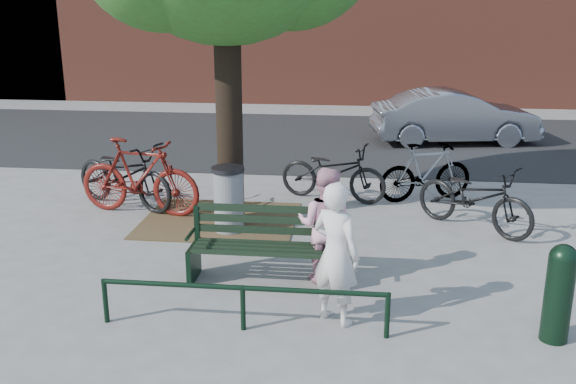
# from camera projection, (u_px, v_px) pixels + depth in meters

# --- Properties ---
(ground) EXTENTS (90.00, 90.00, 0.00)m
(ground) POSITION_uv_depth(u_px,v_px,m) (261.00, 282.00, 7.93)
(ground) COLOR gray
(ground) RESTS_ON ground
(dirt_pit) EXTENTS (2.40, 2.00, 0.02)m
(dirt_pit) POSITION_uv_depth(u_px,v_px,m) (220.00, 220.00, 10.13)
(dirt_pit) COLOR brown
(dirt_pit) RESTS_ON ground
(road) EXTENTS (40.00, 7.00, 0.01)m
(road) POSITION_uv_depth(u_px,v_px,m) (313.00, 139.00, 16.02)
(road) COLOR black
(road) RESTS_ON ground
(park_bench) EXTENTS (1.74, 0.54, 0.97)m
(park_bench) POSITION_uv_depth(u_px,v_px,m) (261.00, 244.00, 7.87)
(park_bench) COLOR black
(park_bench) RESTS_ON ground
(guard_railing) EXTENTS (3.06, 0.06, 0.51)m
(guard_railing) POSITION_uv_depth(u_px,v_px,m) (243.00, 295.00, 6.68)
(guard_railing) COLOR black
(guard_railing) RESTS_ON ground
(person_left) EXTENTS (0.68, 0.63, 1.57)m
(person_left) POSITION_uv_depth(u_px,v_px,m) (336.00, 254.00, 6.75)
(person_left) COLOR silver
(person_left) RESTS_ON ground
(person_right) EXTENTS (0.80, 0.68, 1.45)m
(person_right) POSITION_uv_depth(u_px,v_px,m) (325.00, 225.00, 7.79)
(person_right) COLOR #D08FA2
(person_right) RESTS_ON ground
(bollard) EXTENTS (0.28, 0.28, 1.05)m
(bollard) POSITION_uv_depth(u_px,v_px,m) (559.00, 290.00, 6.43)
(bollard) COLOR black
(bollard) RESTS_ON ground
(litter_bin) EXTENTS (0.49, 0.49, 1.00)m
(litter_bin) POSITION_uv_depth(u_px,v_px,m) (229.00, 199.00, 9.53)
(litter_bin) COLOR gray
(litter_bin) RESTS_ON ground
(bicycle_a) EXTENTS (2.23, 1.60, 1.11)m
(bicycle_a) POSITION_uv_depth(u_px,v_px,m) (124.00, 174.00, 10.69)
(bicycle_a) COLOR black
(bicycle_a) RESTS_ON ground
(bicycle_b) EXTENTS (2.15, 0.91, 1.25)m
(bicycle_b) POSITION_uv_depth(u_px,v_px,m) (139.00, 177.00, 10.30)
(bicycle_b) COLOR #54110C
(bicycle_b) RESTS_ON ground
(bicycle_c) EXTENTS (2.01, 1.18, 1.00)m
(bicycle_c) POSITION_uv_depth(u_px,v_px,m) (333.00, 172.00, 11.07)
(bicycle_c) COLOR black
(bicycle_c) RESTS_ON ground
(bicycle_d) EXTENTS (1.76, 1.07, 1.02)m
(bicycle_d) POSITION_uv_depth(u_px,v_px,m) (426.00, 172.00, 11.03)
(bicycle_d) COLOR gray
(bicycle_d) RESTS_ON ground
(bicycle_e) EXTENTS (1.92, 1.77, 1.02)m
(bicycle_e) POSITION_uv_depth(u_px,v_px,m) (475.00, 197.00, 9.61)
(bicycle_e) COLOR black
(bicycle_e) RESTS_ON ground
(parked_car) EXTENTS (4.09, 2.00, 1.29)m
(parked_car) POSITION_uv_depth(u_px,v_px,m) (455.00, 117.00, 15.46)
(parked_car) COLOR slate
(parked_car) RESTS_ON ground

